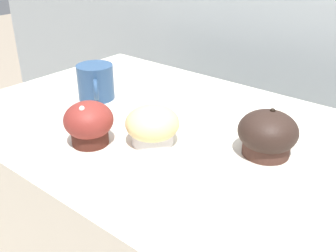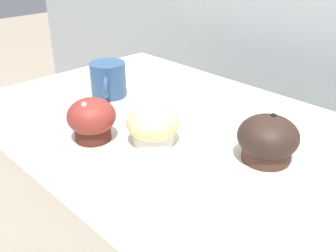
{
  "view_description": "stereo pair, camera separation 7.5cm",
  "coord_description": "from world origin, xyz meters",
  "px_view_note": "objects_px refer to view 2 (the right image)",
  "views": [
    {
      "loc": [
        0.47,
        -0.6,
        1.28
      ],
      "look_at": [
        0.04,
        -0.08,
        0.94
      ],
      "focal_mm": 42.0,
      "sensor_mm": 36.0,
      "label": 1
    },
    {
      "loc": [
        0.53,
        -0.55,
        1.28
      ],
      "look_at": [
        0.04,
        -0.08,
        0.94
      ],
      "focal_mm": 42.0,
      "sensor_mm": 36.0,
      "label": 2
    }
  ],
  "objects_px": {
    "muffin_back_right": "(268,140)",
    "coffee_cup": "(107,79)",
    "muffin_front_center": "(92,119)",
    "muffin_back_left": "(153,125)"
  },
  "relations": [
    {
      "from": "muffin_back_right",
      "to": "coffee_cup",
      "type": "height_order",
      "value": "muffin_back_right"
    },
    {
      "from": "muffin_front_center",
      "to": "muffin_back_left",
      "type": "bearing_deg",
      "value": 39.94
    },
    {
      "from": "muffin_back_left",
      "to": "muffin_back_right",
      "type": "bearing_deg",
      "value": 28.51
    },
    {
      "from": "muffin_back_left",
      "to": "muffin_back_right",
      "type": "height_order",
      "value": "muffin_back_right"
    },
    {
      "from": "muffin_front_center",
      "to": "coffee_cup",
      "type": "bearing_deg",
      "value": 136.2
    },
    {
      "from": "muffin_back_left",
      "to": "muffin_back_right",
      "type": "xyz_separation_m",
      "value": [
        0.19,
        0.11,
        0.0
      ]
    },
    {
      "from": "muffin_back_left",
      "to": "coffee_cup",
      "type": "bearing_deg",
      "value": 162.79
    },
    {
      "from": "muffin_front_center",
      "to": "muffin_back_left",
      "type": "relative_size",
      "value": 0.91
    },
    {
      "from": "muffin_front_center",
      "to": "muffin_back_left",
      "type": "distance_m",
      "value": 0.12
    },
    {
      "from": "muffin_back_left",
      "to": "coffee_cup",
      "type": "xyz_separation_m",
      "value": [
        -0.26,
        0.08,
        0.01
      ]
    }
  ]
}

